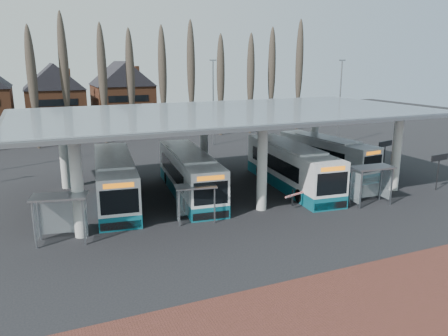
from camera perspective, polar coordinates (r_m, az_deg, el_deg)
name	(u,v)px	position (r m, az deg, el deg)	size (l,w,h in m)	color
ground	(279,221)	(28.59, 7.26, -6.90)	(140.00, 140.00, 0.00)	black
brick_strip	(433,319)	(20.30, 25.62, -17.38)	(70.00, 10.00, 0.03)	#552922
station_canopy	(229,119)	(34.13, 0.66, 6.46)	(32.00, 16.00, 6.34)	beige
poplar_row	(149,71)	(57.58, -9.82, 12.38)	(45.10, 1.10, 14.50)	#473D33
townhouse_row	(17,91)	(67.02, -25.43, 9.02)	(36.80, 10.30, 12.25)	brown
lamp_post_b	(213,101)	(52.97, -1.42, 8.73)	(0.80, 0.16, 10.17)	slate
lamp_post_c	(340,101)	(54.84, 14.89, 8.46)	(0.80, 0.16, 10.17)	slate
bus_0	(115,180)	(32.85, -14.07, -1.54)	(4.09, 12.39, 3.38)	white
bus_1	(189,174)	(33.60, -4.54, -0.82)	(3.88, 12.33, 3.37)	white
bus_2	(290,167)	(35.98, 8.67, 0.15)	(3.95, 12.79, 3.50)	white
bus_3	(326,154)	(42.24, 13.13, 1.74)	(3.56, 11.39, 3.11)	white
shelter_0	(60,208)	(26.31, -20.58, -4.87)	(3.26, 2.11, 2.79)	gray
shelter_1	(195,195)	(27.88, -3.77, -3.54)	(2.79, 1.75, 2.42)	gray
shelter_2	(370,177)	(32.83, 18.57, -1.06)	(3.12, 1.74, 2.80)	gray
info_sign_0	(439,160)	(38.32, 26.30, 0.91)	(1.95, 0.32, 2.91)	black
info_sign_1	(385,146)	(42.56, 20.31, 2.69)	(1.94, 0.59, 2.93)	black
barrier	(296,195)	(31.01, 9.37, -3.49)	(2.32, 1.01, 1.20)	black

